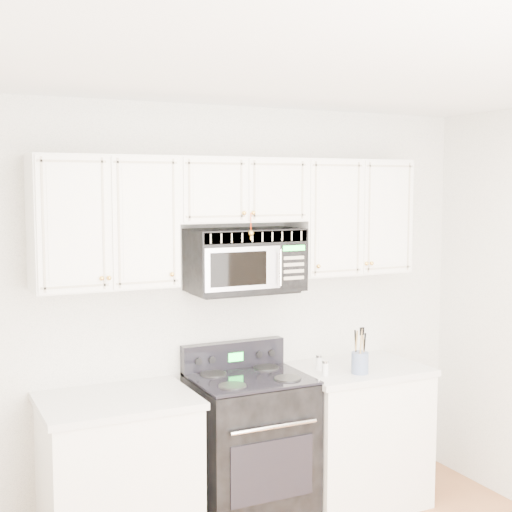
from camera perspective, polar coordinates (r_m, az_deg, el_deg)
room at (r=3.10m, az=10.65°, el=-9.37°), size 3.51×3.51×2.61m
base_cabinet_left at (r=4.30m, az=-10.96°, el=-17.34°), size 0.86×0.65×0.92m
base_cabinet_right at (r=4.92m, az=7.96°, el=-14.29°), size 0.86×0.65×0.92m
range at (r=4.56m, az=-0.50°, el=-15.10°), size 0.69×0.64×1.10m
upper_cabinets at (r=4.37m, az=-1.62°, el=3.46°), size 2.44×0.37×0.75m
microwave at (r=4.40m, az=-0.87°, el=-0.31°), size 0.70×0.40×0.39m
utensil_crock at (r=4.58m, az=8.31°, el=-8.37°), size 0.11×0.11×0.29m
shaker_salt at (r=4.50m, az=5.57°, el=-8.92°), size 0.04×0.04×0.10m
shaker_pepper at (r=4.64m, az=5.05°, el=-8.46°), size 0.04×0.04×0.10m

